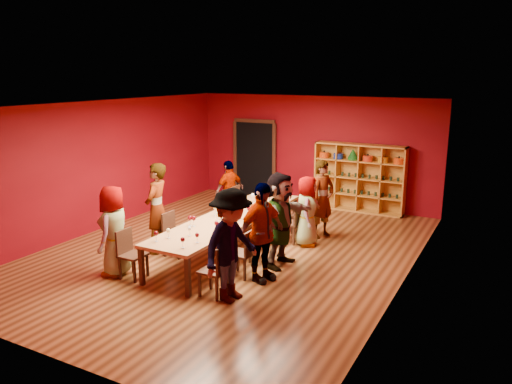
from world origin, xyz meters
TOP-DOWN VIEW (x-y plane):
  - room_shell at (0.00, 0.00)m, footprint 7.10×9.10m
  - tasting_table at (0.00, 0.00)m, footprint 1.10×4.50m
  - doorway at (-1.80, 4.43)m, footprint 1.40×0.17m
  - shelving_unit at (1.40, 4.32)m, footprint 2.40×0.40m
  - chair_person_left_0 at (-0.91, -2.00)m, footprint 0.42×0.42m
  - person_left_0 at (-1.25, -2.00)m, footprint 0.65×0.90m
  - chair_person_left_1 at (-0.91, -0.72)m, footprint 0.42×0.42m
  - person_left_1 at (-1.30, -0.72)m, footprint 0.67×0.79m
  - chair_person_left_4 at (-0.91, 1.94)m, footprint 0.42×0.42m
  - person_left_4 at (-1.19, 1.94)m, footprint 0.64×0.96m
  - chair_person_right_0 at (0.91, -1.92)m, footprint 0.42×0.42m
  - person_right_0 at (1.18, -1.92)m, footprint 0.64×1.26m
  - chair_person_right_1 at (0.91, -1.00)m, footprint 0.42×0.42m
  - person_right_1 at (1.24, -1.00)m, footprint 0.77×1.14m
  - chair_person_right_2 at (0.91, -0.20)m, footprint 0.42×0.42m
  - person_right_2 at (1.22, -0.20)m, footprint 0.61×1.73m
  - chair_person_right_3 at (0.91, 1.13)m, footprint 0.42×0.42m
  - person_right_3 at (1.22, 1.13)m, footprint 0.61×0.82m
  - chair_person_right_4 at (0.91, 1.81)m, footprint 0.42×0.42m
  - person_right_4 at (1.32, 1.81)m, footprint 0.66×0.76m
  - wine_glass_0 at (0.26, 1.87)m, footprint 0.07×0.07m
  - wine_glass_1 at (-0.34, -1.93)m, footprint 0.08×0.08m
  - wine_glass_2 at (0.30, 0.73)m, footprint 0.08×0.08m
  - wine_glass_3 at (0.33, -1.64)m, footprint 0.07×0.07m
  - wine_glass_4 at (-0.35, -0.91)m, footprint 0.08×0.08m
  - wine_glass_5 at (-0.13, 1.20)m, footprint 0.09×0.09m
  - wine_glass_6 at (0.35, -0.89)m, footprint 0.08×0.08m
  - wine_glass_7 at (0.26, 1.64)m, footprint 0.08×0.08m
  - wine_glass_8 at (-0.27, 1.65)m, footprint 0.08×0.08m
  - wine_glass_9 at (-0.01, -1.39)m, footprint 0.07×0.07m
  - wine_glass_10 at (0.38, 1.04)m, footprint 0.07×0.07m
  - wine_glass_11 at (-0.26, -1.68)m, footprint 0.07×0.07m
  - wine_glass_12 at (0.29, -0.97)m, footprint 0.09×0.09m
  - wine_glass_13 at (-0.26, -0.90)m, footprint 0.09×0.09m
  - wine_glass_14 at (-0.28, 0.14)m, footprint 0.08×0.08m
  - wine_glass_15 at (0.28, -0.12)m, footprint 0.07×0.07m
  - wine_glass_16 at (0.06, 0.28)m, footprint 0.09×0.09m
  - wine_glass_17 at (-0.05, -0.40)m, footprint 0.08×0.08m
  - wine_glass_18 at (-0.35, 0.77)m, footprint 0.08×0.08m
  - wine_glass_19 at (0.26, -1.97)m, footprint 0.08×0.08m
  - wine_glass_20 at (-0.27, 1.87)m, footprint 0.07×0.07m
  - wine_glass_21 at (-0.32, -0.06)m, footprint 0.09×0.09m
  - wine_glass_22 at (0.34, 0.18)m, footprint 0.09×0.09m
  - wine_glass_23 at (-0.31, 0.96)m, footprint 0.09×0.09m
  - spittoon_bowl at (0.02, -0.17)m, footprint 0.28×0.28m
  - carafe_a at (-0.22, -0.02)m, footprint 0.15×0.15m
  - carafe_b at (0.28, -0.31)m, footprint 0.12×0.12m
  - wine_bottle at (0.27, 1.68)m, footprint 0.08×0.08m

SIDE VIEW (x-z plane):
  - chair_person_left_0 at x=-0.91m, z-range 0.05..0.94m
  - chair_person_left_1 at x=-0.91m, z-range 0.05..0.94m
  - chair_person_left_4 at x=-0.91m, z-range 0.05..0.94m
  - chair_person_right_0 at x=0.91m, z-range 0.05..0.94m
  - chair_person_right_1 at x=0.91m, z-range 0.05..0.94m
  - chair_person_right_2 at x=0.91m, z-range 0.05..0.94m
  - chair_person_right_3 at x=0.91m, z-range 0.05..0.94m
  - chair_person_right_4 at x=0.91m, z-range 0.05..0.94m
  - tasting_table at x=0.00m, z-range 0.32..1.07m
  - person_right_3 at x=1.22m, z-range 0.00..1.50m
  - person_left_4 at x=-1.19m, z-range 0.00..1.51m
  - spittoon_bowl at x=0.02m, z-range 0.74..0.89m
  - person_left_0 at x=-1.25m, z-range 0.00..1.66m
  - wine_bottle at x=0.27m, z-range 0.71..1.01m
  - carafe_b at x=0.28m, z-range 0.74..1.00m
  - person_right_4 at x=1.32m, z-range 0.00..1.75m
  - wine_glass_20 at x=-0.27m, z-range 0.79..0.97m
  - wine_glass_9 at x=-0.01m, z-range 0.79..0.97m
  - wine_glass_15 at x=0.28m, z-range 0.79..0.97m
  - wine_glass_0 at x=0.26m, z-range 0.79..0.97m
  - carafe_a at x=-0.22m, z-range 0.74..1.03m
  - wine_glass_11 at x=-0.26m, z-range 0.79..0.98m
  - wine_glass_3 at x=0.33m, z-range 0.79..0.98m
  - wine_glass_10 at x=0.38m, z-range 0.79..0.98m
  - wine_glass_2 at x=0.30m, z-range 0.79..0.98m
  - wine_glass_18 at x=-0.35m, z-range 0.79..0.99m
  - wine_glass_19 at x=0.26m, z-range 0.79..0.99m
  - wine_glass_14 at x=-0.28m, z-range 0.79..0.99m
  - person_right_1 at x=1.24m, z-range 0.00..1.78m
  - wine_glass_1 at x=-0.34m, z-range 0.79..0.99m
  - wine_glass_17 at x=-0.05m, z-range 0.79..0.99m
  - wine_glass_8 at x=-0.27m, z-range 0.79..0.99m
  - wine_glass_7 at x=0.26m, z-range 0.80..1.00m
  - wine_glass_6 at x=0.35m, z-range 0.80..1.00m
  - wine_glass_4 at x=-0.35m, z-range 0.80..1.00m
  - wine_glass_12 at x=0.29m, z-range 0.80..1.01m
  - wine_glass_13 at x=-0.26m, z-range 0.80..1.01m
  - wine_glass_16 at x=0.06m, z-range 0.80..1.01m
  - wine_glass_23 at x=-0.31m, z-range 0.80..1.01m
  - wine_glass_5 at x=-0.13m, z-range 0.80..1.02m
  - wine_glass_21 at x=-0.32m, z-range 0.80..1.02m
  - wine_glass_22 at x=0.34m, z-range 0.80..1.02m
  - person_right_2 at x=1.22m, z-range 0.00..1.83m
  - person_left_1 at x=-1.30m, z-range 0.00..1.86m
  - person_right_0 at x=1.18m, z-range 0.00..1.87m
  - shelving_unit at x=1.40m, z-range 0.08..1.88m
  - doorway at x=-1.80m, z-range -0.03..2.27m
  - room_shell at x=0.00m, z-range -0.02..3.02m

